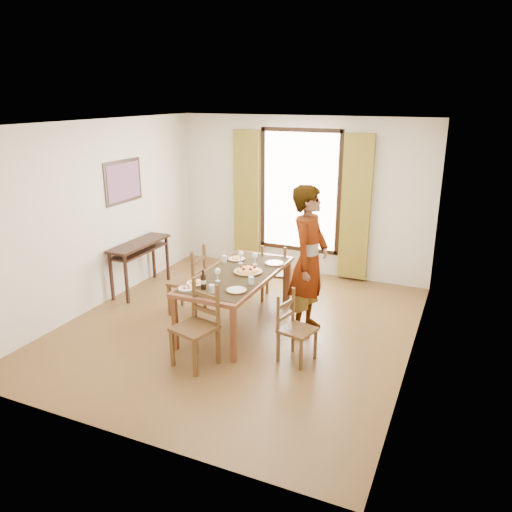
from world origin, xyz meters
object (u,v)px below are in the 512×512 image
at_px(man, 309,261).
at_px(dining_table, 237,278).
at_px(console_table, 139,249).
at_px(pasta_platter, 248,269).

bearing_deg(man, dining_table, 105.74).
relative_size(console_table, pasta_platter, 3.00).
relative_size(dining_table, man, 1.00).
height_order(man, pasta_platter, man).
height_order(console_table, pasta_platter, pasta_platter).
xyz_separation_m(dining_table, man, (0.93, 0.22, 0.29)).
bearing_deg(man, pasta_platter, 102.15).
height_order(console_table, man, man).
bearing_deg(console_table, man, -6.45).
xyz_separation_m(console_table, pasta_platter, (2.11, -0.47, 0.12)).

